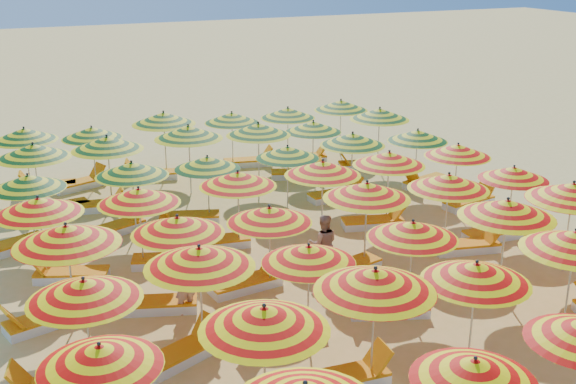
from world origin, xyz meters
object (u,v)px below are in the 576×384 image
object	(u,v)px
umbrella_2	(474,371)
umbrella_18	(67,235)
umbrella_7	(264,319)
umbrella_44	(164,118)
umbrella_19	(178,225)
umbrella_39	(258,129)
umbrella_28	(389,159)
umbrella_6	(100,356)
lounger_24	(116,228)
beachgoer_b	(323,244)
lounger_36	(304,157)
umbrella_12	(84,290)
lounger_14	(247,283)
lounger_25	(188,217)
umbrella_30	(28,182)
lounger_11	(387,308)
umbrella_38	(188,132)
lounger_21	(374,222)
umbrella_25	(139,196)
lounger_6	(345,378)
lounger_18	(70,274)
umbrella_33	(288,152)
lounger_32	(47,186)
lounger_20	(215,242)
umbrella_34	(353,139)
lounger_31	(362,165)
umbrella_22	(449,182)
lounger_12	(45,320)
lounger_19	(169,260)
umbrella_43	(92,133)
umbrella_9	(476,273)
umbrella_17	(573,192)
lounger_22	(470,202)
umbrella_27	(323,168)
umbrella_42	(24,134)
umbrella_35	(418,136)
lounger_26	(336,194)
umbrella_23	(514,173)
umbrella_26	(238,179)
umbrella_14	(309,254)
lounger_13	(155,304)
lounger_29	(96,206)
lounger_15	(347,268)
umbrella_32	(207,163)
umbrella_29	(458,151)
umbrella_45	(232,118)
lounger_16	(468,246)
lounger_35	(249,162)
umbrella_24	(38,206)
umbrella_31	(132,169)
beachgoer_a	(185,285)
lounger_10	(281,333)
lounger_27	(425,182)
umbrella_36	(33,151)
lounger_28	(58,208)
umbrella_13	(199,257)
lounger_17	(496,233)

from	to	relation	value
umbrella_2	umbrella_18	world-z (taller)	umbrella_18
umbrella_7	umbrella_44	distance (m)	14.28
umbrella_19	umbrella_39	distance (m)	8.35
umbrella_28	umbrella_39	distance (m)	4.96
umbrella_6	lounger_24	world-z (taller)	umbrella_6
umbrella_6	beachgoer_b	distance (m)	7.65
lounger_36	umbrella_12	bearing A→B (deg)	-114.41
lounger_14	lounger_25	distance (m)	4.69
umbrella_30	lounger_11	bearing A→B (deg)	-46.91
umbrella_38	lounger_21	bearing A→B (deg)	-51.94
umbrella_25	lounger_6	xyz separation A→B (m)	(2.13, -6.50, -1.71)
lounger_6	lounger_25	distance (m)	9.04
umbrella_6	lounger_18	distance (m)	6.85
umbrella_7	umbrella_33	bearing A→B (deg)	64.06
lounger_32	lounger_20	bearing A→B (deg)	125.66
umbrella_34	lounger_31	size ratio (longest dim) A/B	1.43
umbrella_22	lounger_25	size ratio (longest dim) A/B	1.29
lounger_12	beachgoer_b	bearing A→B (deg)	164.95
umbrella_30	umbrella_38	bearing A→B (deg)	26.48
umbrella_7	lounger_19	distance (m)	7.01
umbrella_43	umbrella_9	bearing A→B (deg)	-71.48
lounger_31	lounger_14	bearing A→B (deg)	61.63
umbrella_17	lounger_22	size ratio (longest dim) A/B	1.52
umbrella_6	umbrella_27	xyz separation A→B (m)	(7.07, 6.75, 0.15)
umbrella_42	lounger_11	xyz separation A→B (m)	(6.21, -11.69, -1.76)
umbrella_35	lounger_26	xyz separation A→B (m)	(-2.77, 0.19, -1.65)
umbrella_23	umbrella_26	bearing A→B (deg)	162.83
umbrella_14	umbrella_33	xyz separation A→B (m)	(2.63, 6.97, -0.01)
umbrella_23	umbrella_35	size ratio (longest dim) A/B	0.99
lounger_13	lounger_29	xyz separation A→B (m)	(-0.07, 6.89, 0.00)
lounger_36	umbrella_7	bearing A→B (deg)	-101.86
umbrella_28	lounger_15	distance (m)	4.10
umbrella_32	lounger_29	world-z (taller)	umbrella_32
umbrella_29	umbrella_43	world-z (taller)	umbrella_29
umbrella_45	lounger_32	distance (m)	6.62
umbrella_28	umbrella_43	world-z (taller)	umbrella_28
lounger_16	lounger_35	size ratio (longest dim) A/B	1.00
umbrella_24	umbrella_31	distance (m)	3.36
umbrella_30	beachgoer_a	xyz separation A→B (m)	(2.61, -5.17, -1.13)
umbrella_35	lounger_10	xyz separation A→B (m)	(-7.75, -6.95, -1.65)
lounger_27	beachgoer_a	xyz separation A→B (m)	(-9.68, -5.20, 0.51)
umbrella_18	umbrella_33	distance (m)	8.36
lounger_6	umbrella_2	bearing A→B (deg)	-73.35
beachgoer_a	umbrella_36	bearing A→B (deg)	96.79
umbrella_17	lounger_28	bearing A→B (deg)	139.56
lounger_18	umbrella_13	bearing A→B (deg)	135.39
lounger_11	lounger_12	xyz separation A→B (m)	(-6.79, 2.43, 0.00)
umbrella_39	umbrella_42	distance (m)	7.37
lounger_25	umbrella_24	bearing A→B (deg)	48.16
lounger_17	umbrella_18	bearing A→B (deg)	-174.72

